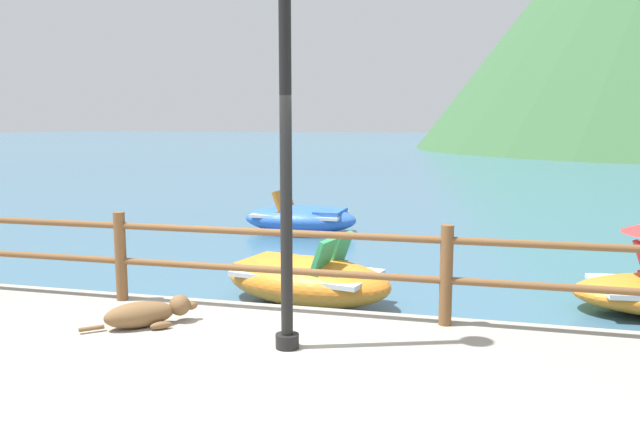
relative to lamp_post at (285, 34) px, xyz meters
name	(u,v)px	position (x,y,z in m)	size (l,w,h in m)	color
ground_plane	(452,156)	(-0.45, 39.41, -2.97)	(200.00, 200.00, 0.00)	#38607A
dock_railing	(272,256)	(-0.45, 0.96, -2.00)	(23.92, 0.12, 0.95)	brown
lamp_post	(285,34)	(0.00, 0.00, 0.00)	(0.28, 0.28, 4.29)	black
dog_resting	(147,313)	(-1.44, 0.23, -2.45)	(0.88, 0.73, 0.26)	brown
pedal_boat_0	(301,218)	(-2.09, 7.64, -2.67)	(2.41, 1.34, 0.89)	blue
pedal_boat_2	(307,279)	(-0.57, 2.64, -2.66)	(2.43, 1.66, 0.91)	orange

